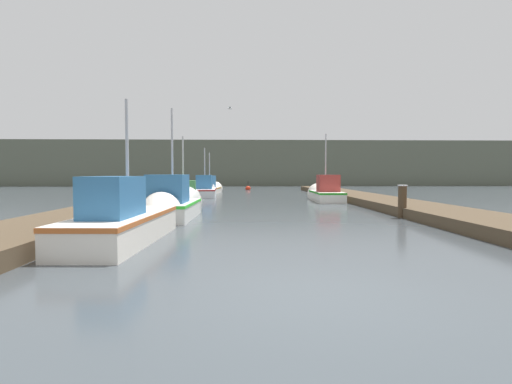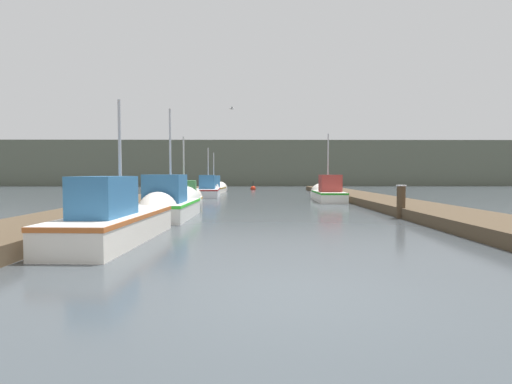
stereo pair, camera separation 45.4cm
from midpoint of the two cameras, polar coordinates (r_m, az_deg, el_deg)
ground_plane at (r=5.63m, az=7.55°, el=-14.90°), size 200.00×200.00×0.00m
dock_left at (r=22.10m, az=-15.33°, el=-1.33°), size 2.69×40.00×0.39m
dock_right at (r=22.54m, az=18.00°, el=-1.29°), size 2.69×40.00×0.39m
distant_shore_ridge at (r=61.57m, az=0.16°, el=3.97°), size 120.00×16.00×6.21m
fishing_boat_0 at (r=11.10m, az=-17.07°, el=-3.61°), size 1.79×6.33×3.95m
fishing_boat_1 at (r=15.94m, az=-11.13°, el=-1.61°), size 1.84×5.15×4.68m
fishing_boat_2 at (r=20.91m, az=-9.52°, el=-1.03°), size 1.97×5.18×4.11m
fishing_boat_3 at (r=25.22m, az=10.62°, el=-0.15°), size 1.66×5.46×4.55m
fishing_boat_4 at (r=30.07m, az=-6.38°, el=0.28°), size 1.85×5.71×4.06m
fishing_boat_5 at (r=34.85m, az=-5.60°, el=0.60°), size 1.93×6.43×3.93m
mooring_piling_0 at (r=20.55m, az=-13.01°, el=-0.69°), size 0.28×0.28×1.03m
mooring_piling_1 at (r=16.12m, az=20.77°, el=-1.28°), size 0.36×0.36×1.26m
channel_buoy at (r=41.40m, az=-0.11°, el=0.52°), size 0.54×0.54×1.04m
seagull_lead at (r=23.80m, az=-2.93°, el=11.84°), size 0.29×0.55×0.12m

